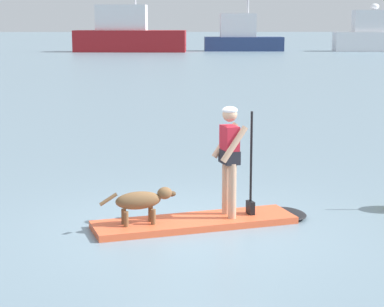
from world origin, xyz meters
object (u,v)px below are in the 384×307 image
at_px(dog, 142,201).
at_px(moored_boat_center, 378,36).
at_px(person_paddler, 230,153).
at_px(moored_boat_far_starboard, 242,37).
at_px(paddleboard, 209,221).
at_px(moored_boat_starboard, 128,34).

relative_size(dog, moored_boat_center, 0.12).
height_order(person_paddler, moored_boat_far_starboard, moored_boat_far_starboard).
bearing_deg(moored_boat_far_starboard, paddleboard, -96.56).
distance_m(paddleboard, moored_boat_starboard, 61.56).
bearing_deg(dog, paddleboard, 16.00).
distance_m(moored_boat_far_starboard, moored_boat_center, 13.90).
relative_size(person_paddler, dog, 1.50).
bearing_deg(dog, moored_boat_far_starboard, 82.59).
bearing_deg(dog, moored_boat_starboard, 93.11).
relative_size(person_paddler, moored_boat_center, 0.18).
bearing_deg(moored_boat_starboard, paddleboard, -85.96).
bearing_deg(moored_boat_far_starboard, dog, -97.41).
xyz_separation_m(paddleboard, moored_boat_far_starboard, (7.27, 63.23, 1.39)).
xyz_separation_m(paddleboard, moored_boat_center, (21.10, 61.88, 1.51)).
bearing_deg(paddleboard, moored_boat_starboard, 94.04).
bearing_deg(person_paddler, paddleboard, -164.00).
distance_m(paddleboard, moored_boat_center, 65.39).
height_order(paddleboard, moored_boat_far_starboard, moored_boat_far_starboard).
height_order(dog, moored_boat_far_starboard, moored_boat_far_starboard).
bearing_deg(paddleboard, moored_boat_center, 71.17).
distance_m(moored_boat_starboard, moored_boat_center, 25.45).
bearing_deg(moored_boat_center, moored_boat_starboard, -178.90).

